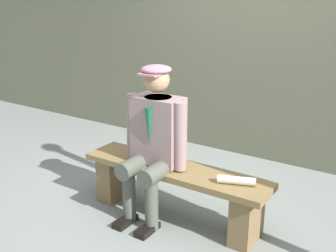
# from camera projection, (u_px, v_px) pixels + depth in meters

# --- Properties ---
(ground_plane) EXTENTS (30.00, 30.00, 0.00)m
(ground_plane) POSITION_uv_depth(u_px,v_px,m) (174.00, 216.00, 3.58)
(ground_plane) COLOR gray
(bench) EXTENTS (1.66, 0.39, 0.47)m
(bench) POSITION_uv_depth(u_px,v_px,m) (174.00, 185.00, 3.49)
(bench) COLOR brown
(bench) RESTS_ON ground
(seated_man) EXTENTS (0.58, 0.57, 1.31)m
(seated_man) POSITION_uv_depth(u_px,v_px,m) (154.00, 138.00, 3.40)
(seated_man) COLOR gray
(seated_man) RESTS_ON ground
(rolled_magazine) EXTENTS (0.29, 0.16, 0.06)m
(rolled_magazine) POSITION_uv_depth(u_px,v_px,m) (236.00, 180.00, 3.12)
(rolled_magazine) COLOR beige
(rolled_magazine) RESTS_ON bench
(stadium_wall) EXTENTS (12.00, 0.24, 2.28)m
(stadium_wall) POSITION_uv_depth(u_px,v_px,m) (260.00, 59.00, 4.65)
(stadium_wall) COLOR #62644D
(stadium_wall) RESTS_ON ground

